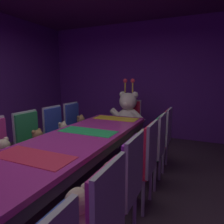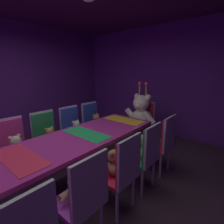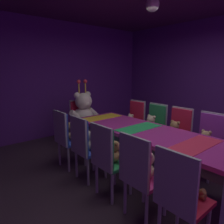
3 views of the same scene
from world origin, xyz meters
name	(u,v)px [view 1 (image 1 of 3)]	position (x,y,z in m)	size (l,w,h in m)	color
ground_plane	(68,202)	(0.00, 0.00, 0.00)	(7.90, 7.90, 0.00)	#3F2D38
wall_back	(144,80)	(0.00, 3.20, 1.40)	(5.20, 0.12, 2.80)	#59267F
banquet_table	(66,149)	(0.00, 0.00, 0.66)	(0.90, 3.37, 0.75)	#B22D8C
teddy_left_2	(4,154)	(-0.67, -0.27, 0.59)	(0.26, 0.33, 0.31)	beige
chair_left_3	(30,139)	(-0.82, 0.27, 0.60)	(0.42, 0.41, 0.98)	#268C4C
teddy_left_3	(38,141)	(-0.68, 0.27, 0.58)	(0.24, 0.31, 0.29)	#9E7247
chair_left_4	(56,130)	(-0.81, 0.81, 0.60)	(0.42, 0.41, 0.98)	#2D47B2
teddy_left_4	(63,132)	(-0.67, 0.81, 0.58)	(0.23, 0.30, 0.28)	beige
chair_left_5	(75,123)	(-0.82, 1.36, 0.60)	(0.42, 0.41, 0.98)	#2D47B2
teddy_left_5	(81,124)	(-0.68, 1.36, 0.59)	(0.25, 0.32, 0.30)	#9E7247
chair_right_1	(98,223)	(0.85, -0.82, 0.60)	(0.42, 0.41, 0.98)	#CC338C
teddy_right_1	(77,215)	(0.70, -0.82, 0.60)	(0.27, 0.35, 0.33)	beige
chair_right_2	(125,180)	(0.82, -0.27, 0.60)	(0.42, 0.41, 0.98)	purple
teddy_right_2	(110,178)	(0.67, -0.27, 0.58)	(0.23, 0.30, 0.28)	tan
chair_right_3	(145,157)	(0.83, 0.28, 0.60)	(0.42, 0.41, 0.98)	red
teddy_right_3	(132,155)	(0.69, 0.28, 0.60)	(0.26, 0.34, 0.32)	#9E7247
chair_right_4	(156,143)	(0.84, 0.81, 0.60)	(0.42, 0.41, 0.98)	#268C4C
teddy_right_4	(145,141)	(0.69, 0.81, 0.60)	(0.27, 0.35, 0.33)	beige
chair_right_5	(163,133)	(0.85, 1.36, 0.60)	(0.42, 0.41, 0.98)	red
teddy_right_5	(154,133)	(0.70, 1.36, 0.57)	(0.21, 0.27, 0.26)	beige
throne_chair	(130,118)	(0.00, 2.23, 0.60)	(0.41, 0.42, 0.98)	red
king_teddy_bear	(128,112)	(0.00, 2.05, 0.77)	(0.76, 0.59, 0.97)	silver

